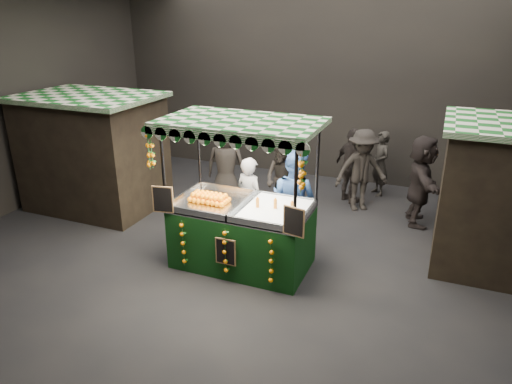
% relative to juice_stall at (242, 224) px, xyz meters
% --- Properties ---
extents(ground, '(12.00, 12.00, 0.00)m').
position_rel_juice_stall_xyz_m(ground, '(0.14, 0.29, -0.82)').
color(ground, black).
rests_on(ground, ground).
extents(market_hall, '(12.10, 10.10, 5.05)m').
position_rel_juice_stall_xyz_m(market_hall, '(0.14, 0.29, 2.56)').
color(market_hall, black).
rests_on(market_hall, ground).
extents(neighbour_stall_left, '(3.00, 2.20, 2.60)m').
position_rel_juice_stall_xyz_m(neighbour_stall_left, '(-4.26, 1.29, 0.49)').
color(neighbour_stall_left, black).
rests_on(neighbour_stall_left, ground).
extents(juice_stall, '(2.74, 1.61, 2.66)m').
position_rel_juice_stall_xyz_m(juice_stall, '(0.00, 0.00, 0.00)').
color(juice_stall, black).
rests_on(juice_stall, ground).
extents(vendor_grey, '(0.73, 0.61, 1.73)m').
position_rel_juice_stall_xyz_m(vendor_grey, '(-0.26, 0.97, 0.04)').
color(vendor_grey, gray).
rests_on(vendor_grey, ground).
extents(vendor_blue, '(1.11, 0.96, 1.95)m').
position_rel_juice_stall_xyz_m(vendor_blue, '(0.61, 1.03, 0.15)').
color(vendor_blue, '#2B4B8A').
rests_on(vendor_blue, ground).
extents(shopper_0, '(0.76, 0.61, 1.81)m').
position_rel_juice_stall_xyz_m(shopper_0, '(-0.09, 2.92, 0.08)').
color(shopper_0, '#2E2A25').
rests_on(shopper_0, ground).
extents(shopper_1, '(0.96, 0.85, 1.64)m').
position_rel_juice_stall_xyz_m(shopper_1, '(-0.12, 2.41, -0.00)').
color(shopper_1, black).
rests_on(shopper_1, ground).
extents(shopper_2, '(1.09, 1.01, 1.80)m').
position_rel_juice_stall_xyz_m(shopper_2, '(1.17, 3.74, 0.08)').
color(shopper_2, black).
rests_on(shopper_2, ground).
extents(shopper_3, '(1.41, 1.22, 1.89)m').
position_rel_juice_stall_xyz_m(shopper_3, '(1.47, 3.36, 0.12)').
color(shopper_3, black).
rests_on(shopper_3, ground).
extents(shopper_4, '(1.03, 0.78, 1.91)m').
position_rel_juice_stall_xyz_m(shopper_4, '(-1.52, 2.52, 0.13)').
color(shopper_4, black).
rests_on(shopper_4, ground).
extents(shopper_5, '(0.92, 1.89, 1.95)m').
position_rel_juice_stall_xyz_m(shopper_5, '(2.76, 3.06, 0.15)').
color(shopper_5, black).
rests_on(shopper_5, ground).
extents(shopper_6, '(0.65, 0.70, 1.61)m').
position_rel_juice_stall_xyz_m(shopper_6, '(1.73, 4.48, -0.02)').
color(shopper_6, '#2D2925').
rests_on(shopper_6, ground).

